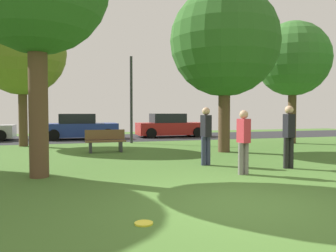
% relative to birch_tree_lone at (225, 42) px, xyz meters
% --- Properties ---
extents(ground_plane, '(44.00, 44.00, 0.00)m').
position_rel_birch_tree_lone_xyz_m(ground_plane, '(-3.29, -7.20, -4.43)').
color(ground_plane, '#47702D').
extents(road_strip, '(44.00, 6.40, 0.01)m').
position_rel_birch_tree_lone_xyz_m(road_strip, '(-3.29, 8.80, -4.42)').
color(road_strip, '#28282B').
rests_on(road_strip, ground_plane).
extents(birch_tree_lone, '(4.40, 4.40, 6.65)m').
position_rel_birch_tree_lone_xyz_m(birch_tree_lone, '(0.00, 0.00, 0.00)').
color(birch_tree_lone, brown).
rests_on(birch_tree_lone, ground_plane).
extents(oak_tree_right, '(4.06, 4.06, 6.48)m').
position_rel_birch_tree_lone_xyz_m(oak_tree_right, '(-8.05, 4.88, 0.00)').
color(oak_tree_right, brown).
rests_on(oak_tree_right, ground_plane).
extents(oak_tree_left, '(3.79, 3.79, 6.25)m').
position_rel_birch_tree_lone_xyz_m(oak_tree_left, '(5.07, 2.39, -0.10)').
color(oak_tree_left, brown).
rests_on(oak_tree_left, ground_plane).
extents(person_catcher, '(0.30, 0.35, 1.81)m').
position_rel_birch_tree_lone_xyz_m(person_catcher, '(-0.05, -4.20, -3.41)').
color(person_catcher, black).
rests_on(person_catcher, ground_plane).
extents(person_bystander, '(0.30, 0.34, 1.67)m').
position_rel_birch_tree_lone_xyz_m(person_bystander, '(-1.77, -4.66, -3.50)').
color(person_bystander, slate).
rests_on(person_bystander, ground_plane).
extents(person_walking, '(0.30, 0.34, 1.77)m').
position_rel_birch_tree_lone_xyz_m(person_walking, '(-2.09, -2.96, -3.44)').
color(person_walking, '#2D334C').
rests_on(person_walking, ground_plane).
extents(frisbee_disc, '(0.27, 0.27, 0.03)m').
position_rel_birch_tree_lone_xyz_m(frisbee_disc, '(-5.14, -7.72, -4.41)').
color(frisbee_disc, yellow).
rests_on(frisbee_disc, ground_plane).
extents(parked_car_blue, '(4.30, 2.03, 1.51)m').
position_rel_birch_tree_lone_xyz_m(parked_car_blue, '(-5.30, 8.45, -3.74)').
color(parked_car_blue, '#233893').
rests_on(parked_car_blue, ground_plane).
extents(parked_car_red, '(4.40, 1.95, 1.52)m').
position_rel_birch_tree_lone_xyz_m(parked_car_red, '(0.42, 8.59, -3.74)').
color(parked_car_red, '#B21E1E').
rests_on(parked_car_red, ground_plane).
extents(park_bench, '(1.60, 0.45, 0.90)m').
position_rel_birch_tree_lone_xyz_m(park_bench, '(-4.62, 1.34, -3.96)').
color(park_bench, brown).
rests_on(park_bench, ground_plane).
extents(street_lamp_post, '(0.14, 0.14, 4.50)m').
position_rel_birch_tree_lone_xyz_m(street_lamp_post, '(-2.84, 5.00, -2.18)').
color(street_lamp_post, '#2D2D33').
rests_on(street_lamp_post, ground_plane).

